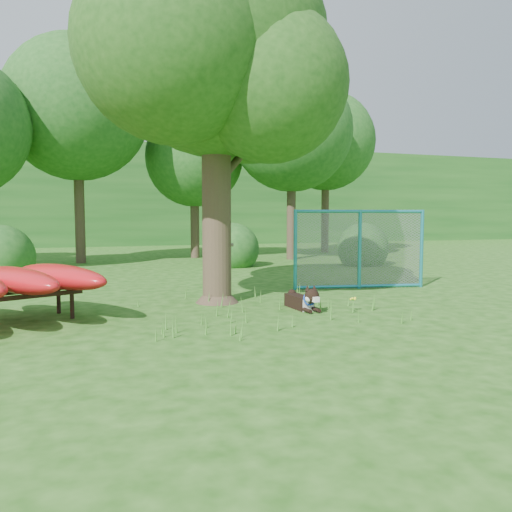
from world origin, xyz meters
name	(u,v)px	position (x,y,z in m)	size (l,w,h in m)	color
ground	(268,323)	(0.00, 0.00, 0.00)	(80.00, 80.00, 0.00)	#1C4E0F
oak_tree	(213,57)	(-0.35, 2.20, 4.82)	(5.28, 5.09, 7.24)	#3B2D20
wooden_post	(226,266)	(-0.09, 2.29, 0.72)	(0.37, 0.19, 1.35)	brown
husky_dog	(303,300)	(1.02, 0.88, 0.18)	(0.34, 1.16, 0.51)	black
fence_section	(360,249)	(3.42, 2.97, 0.95)	(3.20, 0.66, 3.15)	teal
wildflower_clump	(353,300)	(1.83, 0.47, 0.21)	(0.12, 0.12, 0.26)	#4A8E2E
bg_tree_b	(77,109)	(-3.00, 12.00, 5.61)	(5.20, 5.20, 8.22)	#3B2D20
bg_tree_c	(194,158)	(1.50, 13.00, 4.11)	(4.00, 4.00, 6.12)	#3B2D20
bg_tree_d	(292,131)	(5.00, 11.00, 5.08)	(4.80, 4.80, 7.50)	#3B2D20
bg_tree_e	(326,142)	(8.00, 14.00, 5.23)	(4.60, 4.60, 7.55)	#3B2D20
shrub_left	(2,280)	(-5.00, 7.50, 0.00)	(1.80, 1.80, 1.80)	#1C531B
shrub_right	(362,265)	(6.50, 8.00, 0.00)	(1.80, 1.80, 1.80)	#1C531B
shrub_mid	(233,266)	(2.00, 9.00, 0.00)	(1.80, 1.80, 1.80)	#1C531B
wooded_hillside	(129,198)	(0.00, 28.00, 3.00)	(80.00, 12.00, 6.00)	#1C531B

